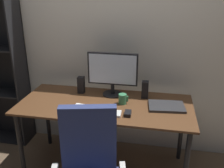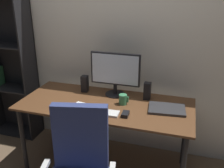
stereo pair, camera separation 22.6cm
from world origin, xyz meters
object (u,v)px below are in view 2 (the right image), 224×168
at_px(speaker_left, 85,84).
at_px(keyboard, 102,112).
at_px(desk, 106,111).
at_px(speaker_right, 147,91).
at_px(bookshelf, 9,67).
at_px(coffee_mug, 123,99).
at_px(monitor, 115,72).
at_px(laptop, 167,109).
at_px(mouse, 125,114).

bearing_deg(speaker_left, keyboard, -50.77).
height_order(desk, speaker_right, speaker_right).
distance_m(desk, bookshelf, 1.40).
bearing_deg(bookshelf, desk, -14.91).
height_order(coffee_mug, bookshelf, bookshelf).
bearing_deg(monitor, desk, -97.83).
xyz_separation_m(desk, laptop, (0.57, 0.03, 0.09)).
bearing_deg(monitor, speaker_left, -178.61).
distance_m(keyboard, laptop, 0.58).
xyz_separation_m(mouse, speaker_left, (-0.54, 0.39, 0.07)).
relative_size(coffee_mug, speaker_left, 0.56).
bearing_deg(mouse, keyboard, -178.25).
bearing_deg(laptop, coffee_mug, 173.50).
distance_m(coffee_mug, speaker_right, 0.27).
height_order(monitor, mouse, monitor).
bearing_deg(bookshelf, mouse, -18.95).
xyz_separation_m(desk, bookshelf, (-1.34, 0.36, 0.20)).
xyz_separation_m(monitor, bookshelf, (-1.37, 0.14, -0.13)).
distance_m(monitor, keyboard, 0.48).
height_order(desk, keyboard, keyboard).
height_order(coffee_mug, speaker_right, speaker_right).
xyz_separation_m(coffee_mug, laptop, (0.41, -0.00, -0.04)).
xyz_separation_m(desk, keyboard, (0.04, -0.20, 0.09)).
relative_size(monitor, laptop, 1.55).
distance_m(monitor, speaker_right, 0.36).
bearing_deg(speaker_right, mouse, -106.44).
height_order(desk, coffee_mug, coffee_mug).
bearing_deg(keyboard, laptop, 20.59).
relative_size(desk, mouse, 16.92).
bearing_deg(desk, coffee_mug, 10.64).
relative_size(keyboard, coffee_mug, 3.04).
bearing_deg(mouse, coffee_mug, 107.70).
relative_size(mouse, bookshelf, 0.05).
relative_size(monitor, keyboard, 1.71).
xyz_separation_m(mouse, coffee_mug, (-0.08, 0.22, 0.03)).
height_order(monitor, speaker_right, monitor).
distance_m(desk, coffee_mug, 0.21).
relative_size(laptop, speaker_right, 1.88).
bearing_deg(monitor, mouse, -62.44).
distance_m(mouse, speaker_left, 0.67).
xyz_separation_m(coffee_mug, speaker_right, (0.19, 0.18, 0.04)).
bearing_deg(monitor, keyboard, -89.04).
bearing_deg(speaker_right, keyboard, -128.03).
height_order(keyboard, speaker_right, speaker_right).
distance_m(speaker_right, bookshelf, 1.70).
height_order(laptop, speaker_left, speaker_left).
height_order(keyboard, coffee_mug, coffee_mug).
bearing_deg(desk, monitor, 82.17).
xyz_separation_m(mouse, laptop, (0.33, 0.21, -0.01)).
height_order(monitor, laptop, monitor).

